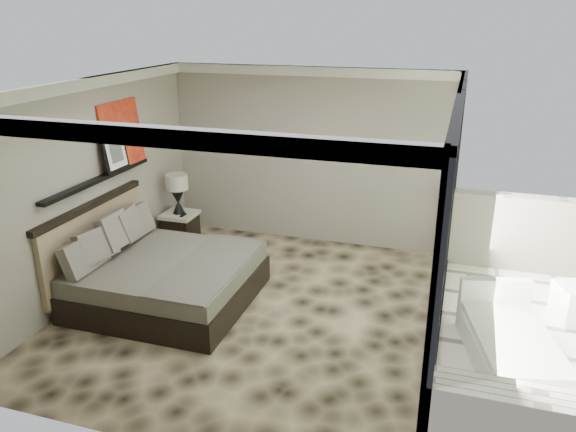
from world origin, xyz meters
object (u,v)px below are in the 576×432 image
(lounger, at_px, (511,346))
(ottoman, at_px, (576,303))
(bed, at_px, (161,275))
(nightstand, at_px, (180,228))
(table_lamp, at_px, (177,189))

(lounger, bearing_deg, ottoman, 41.73)
(bed, bearing_deg, nightstand, 110.46)
(table_lamp, height_order, ottoman, table_lamp)
(bed, xyz_separation_m, ottoman, (5.08, 1.05, -0.12))
(bed, distance_m, table_lamp, 2.02)
(nightstand, distance_m, table_lamp, 0.67)
(nightstand, relative_size, lounger, 0.29)
(table_lamp, bearing_deg, bed, -69.37)
(nightstand, distance_m, ottoman, 5.81)
(bed, xyz_separation_m, table_lamp, (-0.68, 1.81, 0.58))
(bed, distance_m, lounger, 4.28)
(bed, relative_size, ottoman, 4.65)
(nightstand, height_order, ottoman, nightstand)
(bed, relative_size, lounger, 1.21)
(ottoman, height_order, lounger, lounger)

